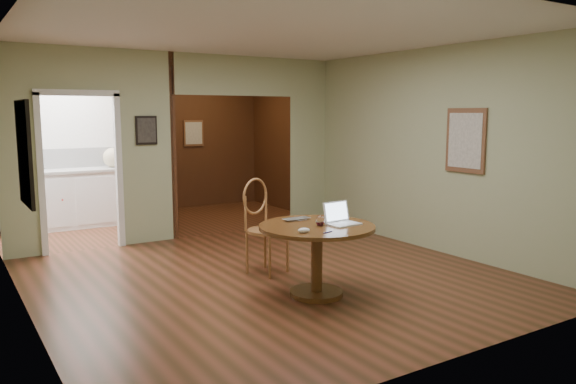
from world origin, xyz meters
TOP-DOWN VIEW (x-y plane):
  - floor at (0.00, 0.00)m, footprint 5.00×5.00m
  - room_shell at (-0.47, 3.10)m, footprint 5.20×7.50m
  - dining_table at (0.06, -0.73)m, footprint 1.17×1.17m
  - chair at (0.01, 0.29)m, footprint 0.60×0.60m
  - open_laptop at (0.29, -0.80)m, footprint 0.33×0.29m
  - closed_laptop at (0.03, -0.45)m, footprint 0.30×0.19m
  - mouse at (-0.26, -0.97)m, footprint 0.13×0.09m
  - wine_glass at (0.06, -0.78)m, footprint 0.09×0.09m
  - pen at (-0.06, -1.07)m, footprint 0.13×0.04m
  - kitchen_cabinet at (-1.35, 4.20)m, footprint 2.06×0.60m
  - grocery_bag at (-0.62, 4.20)m, footprint 0.36×0.31m

SIDE VIEW (x-z plane):
  - floor at x=0.00m, z-range 0.00..0.00m
  - kitchen_cabinet at x=-1.35m, z-range 0.00..0.94m
  - dining_table at x=0.06m, z-range 0.18..0.90m
  - chair at x=0.01m, z-range 0.06..1.16m
  - pen at x=-0.06m, z-range 0.73..0.74m
  - closed_laptop at x=0.03m, z-range 0.73..0.75m
  - mouse at x=-0.26m, z-range 0.73..0.78m
  - wine_glass at x=0.06m, z-range 0.73..0.83m
  - open_laptop at x=0.29m, z-range 0.68..0.90m
  - grocery_bag at x=-0.62m, z-range 0.94..1.27m
  - room_shell at x=-0.47m, z-range -1.21..3.79m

